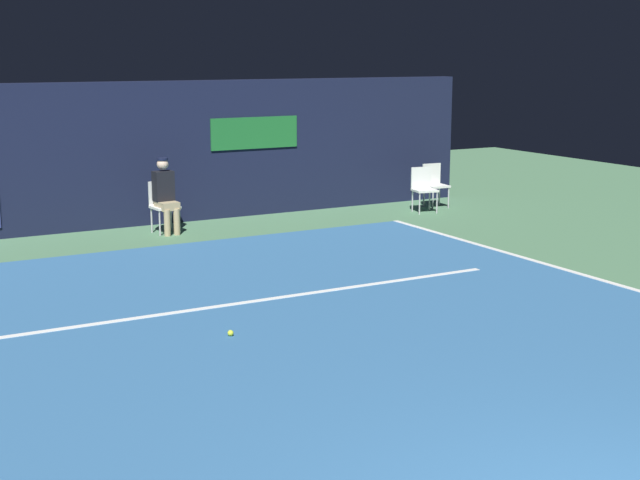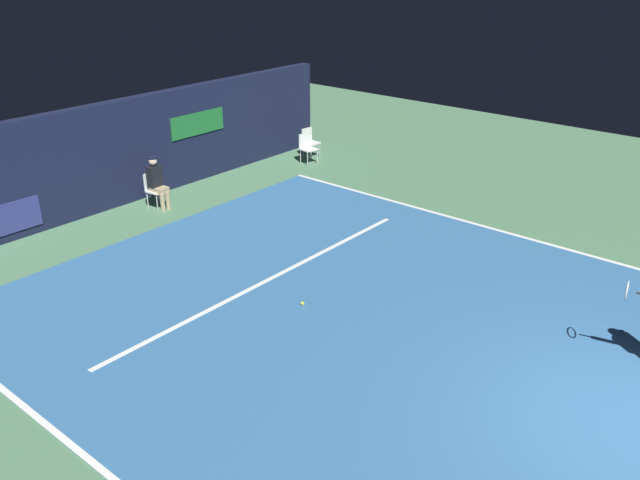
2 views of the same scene
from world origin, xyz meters
name	(u,v)px [view 1 (image 1 of 2)]	position (x,y,z in m)	size (l,w,h in m)	color
ground_plane	(296,354)	(0.00, 4.84, 0.00)	(31.13, 31.13, 0.00)	#4C7A56
court_surface	(296,354)	(0.00, 4.84, 0.01)	(10.37, 11.69, 0.01)	#336699
line_service	(220,306)	(0.00, 6.89, 0.01)	(8.08, 0.10, 0.01)	white
back_wall	(91,157)	(0.00, 12.71, 1.30)	(15.57, 0.33, 2.60)	#141933
line_judge_on_chair	(165,195)	(1.00, 11.70, 0.69)	(0.48, 0.56, 1.32)	white
courtside_chair_near	(423,187)	(6.20, 11.31, 0.50)	(0.51, 0.49, 0.88)	white
courtside_chair_far	(435,183)	(6.74, 11.68, 0.50)	(0.46, 0.44, 0.88)	white
tennis_ball	(231,333)	(-0.37, 5.72, 0.05)	(0.07, 0.07, 0.07)	#CCE033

